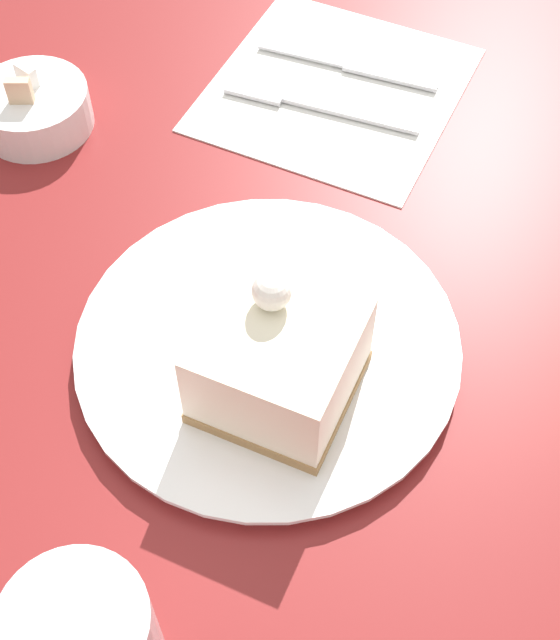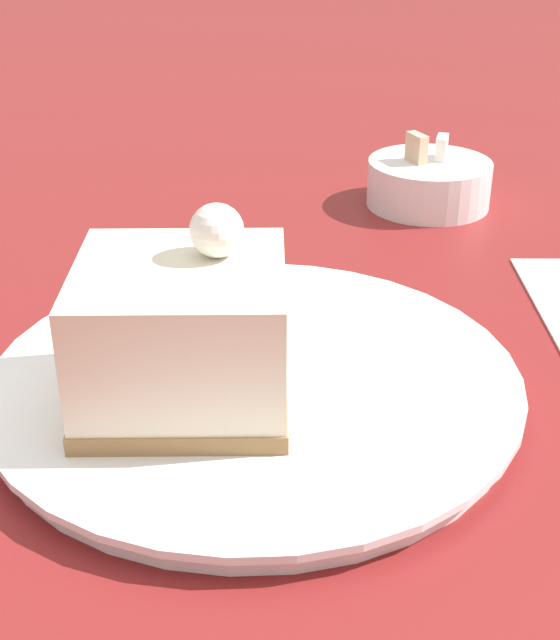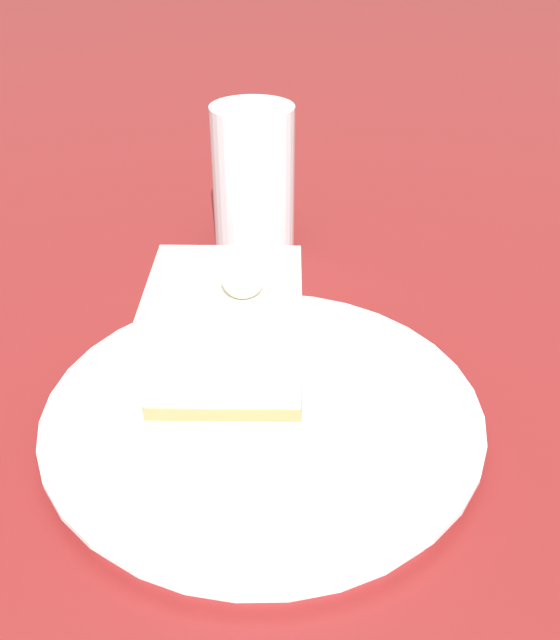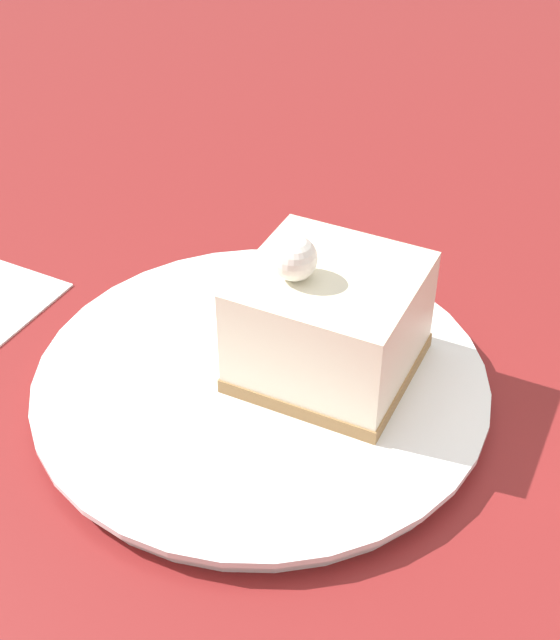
{
  "view_description": "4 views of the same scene",
  "coord_description": "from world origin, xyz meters",
  "px_view_note": "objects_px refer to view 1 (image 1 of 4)",
  "views": [
    {
      "loc": [
        -0.34,
        -0.09,
        0.52
      ],
      "look_at": [
        -0.02,
        0.01,
        0.06
      ],
      "focal_mm": 50.0,
      "sensor_mm": 36.0,
      "label": 1
    },
    {
      "loc": [
        -0.05,
        -0.36,
        0.25
      ],
      "look_at": [
        0.0,
        0.02,
        0.04
      ],
      "focal_mm": 50.0,
      "sensor_mm": 36.0,
      "label": 2
    },
    {
      "loc": [
        0.33,
        -0.01,
        0.3
      ],
      "look_at": [
        -0.03,
        0.03,
        0.07
      ],
      "focal_mm": 40.0,
      "sensor_mm": 36.0,
      "label": 3
    },
    {
      "loc": [
        -0.15,
        0.39,
        0.36
      ],
      "look_at": [
        -0.02,
        0.02,
        0.06
      ],
      "focal_mm": 50.0,
      "sensor_mm": 36.0,
      "label": 4
    }
  ],
  "objects_px": {
    "plate": "(268,345)",
    "fork": "(304,102)",
    "cake_slice": "(278,360)",
    "knife": "(366,69)",
    "sugar_bowl": "(34,108)"
  },
  "relations": [
    {
      "from": "plate",
      "to": "fork",
      "type": "height_order",
      "value": "plate"
    },
    {
      "from": "cake_slice",
      "to": "fork",
      "type": "height_order",
      "value": "cake_slice"
    },
    {
      "from": "knife",
      "to": "fork",
      "type": "bearing_deg",
      "value": 147.97
    },
    {
      "from": "cake_slice",
      "to": "fork",
      "type": "xyz_separation_m",
      "value": [
        0.29,
        0.06,
        -0.04
      ]
    },
    {
      "from": "plate",
      "to": "sugar_bowl",
      "type": "height_order",
      "value": "sugar_bowl"
    },
    {
      "from": "knife",
      "to": "sugar_bowl",
      "type": "distance_m",
      "value": 0.29
    },
    {
      "from": "knife",
      "to": "cake_slice",
      "type": "bearing_deg",
      "value": -172.85
    },
    {
      "from": "plate",
      "to": "cake_slice",
      "type": "relative_size",
      "value": 2.47
    },
    {
      "from": "sugar_bowl",
      "to": "cake_slice",
      "type": "bearing_deg",
      "value": -126.26
    },
    {
      "from": "cake_slice",
      "to": "sugar_bowl",
      "type": "distance_m",
      "value": 0.34
    },
    {
      "from": "fork",
      "to": "knife",
      "type": "relative_size",
      "value": 1.01
    },
    {
      "from": "knife",
      "to": "plate",
      "type": "bearing_deg",
      "value": -175.75
    },
    {
      "from": "knife",
      "to": "sugar_bowl",
      "type": "height_order",
      "value": "sugar_bowl"
    },
    {
      "from": "fork",
      "to": "sugar_bowl",
      "type": "bearing_deg",
      "value": 116.08
    },
    {
      "from": "plate",
      "to": "fork",
      "type": "xyz_separation_m",
      "value": [
        0.26,
        0.05,
        -0.0
      ]
    }
  ]
}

